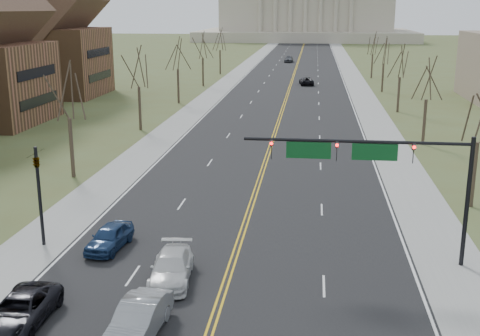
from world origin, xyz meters
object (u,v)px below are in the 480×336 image
(car_sb_outer_lead, at_px, (20,310))
(car_far_sb, at_px, (289,59))
(signal_left, at_px, (39,185))
(car_sb_outer_second, at_px, (110,237))
(signal_mast, at_px, (373,161))
(car_sb_inner_second, at_px, (172,268))
(car_sb_inner_lead, at_px, (139,320))
(car_far_nb, at_px, (306,81))

(car_sb_outer_lead, distance_m, car_far_sb, 133.49)
(signal_left, xyz_separation_m, car_sb_outer_second, (4.11, -0.07, -2.99))
(signal_left, distance_m, car_far_sb, 124.74)
(car_sb_outer_lead, height_order, car_far_sb, car_far_sb)
(signal_mast, distance_m, car_sb_outer_lead, 18.95)
(signal_left, distance_m, car_sb_inner_second, 9.94)
(signal_left, xyz_separation_m, car_sb_inner_lead, (8.55, -9.31, -2.92))
(car_sb_inner_lead, bearing_deg, car_sb_outer_second, 119.98)
(car_sb_outer_lead, relative_size, car_sb_inner_second, 1.01)
(car_sb_outer_second, bearing_deg, car_far_nb, 88.21)
(car_sb_inner_second, bearing_deg, car_sb_outer_second, 135.05)
(car_sb_inner_second, bearing_deg, car_sb_inner_lead, -97.16)
(signal_mast, xyz_separation_m, car_far_nb, (-4.62, 78.42, -5.06))
(signal_mast, distance_m, car_far_nb, 78.72)
(signal_mast, bearing_deg, car_far_nb, 93.37)
(signal_mast, xyz_separation_m, car_sb_outer_second, (-14.84, -0.07, -5.03))
(signal_mast, distance_m, car_sb_inner_lead, 14.81)
(car_far_nb, bearing_deg, car_far_sb, -90.42)
(car_sb_outer_lead, bearing_deg, car_far_nb, 81.84)
(signal_left, xyz_separation_m, car_sb_outer_lead, (3.05, -8.98, -3.01))
(car_sb_outer_lead, distance_m, car_sb_inner_second, 7.65)
(car_sb_outer_lead, height_order, car_sb_inner_second, car_sb_inner_second)
(car_sb_inner_lead, height_order, car_sb_outer_second, car_sb_inner_lead)
(signal_left, distance_m, car_sb_outer_lead, 9.95)
(car_far_nb, relative_size, car_far_sb, 1.01)
(signal_mast, height_order, car_sb_inner_second, signal_mast)
(car_sb_inner_lead, bearing_deg, car_far_nb, 90.53)
(car_sb_outer_lead, height_order, car_sb_outer_second, car_sb_outer_second)
(car_sb_inner_second, height_order, car_sb_outer_second, car_sb_inner_second)
(car_sb_inner_lead, bearing_deg, car_sb_outer_lead, -179.12)
(car_sb_outer_lead, bearing_deg, signal_mast, 28.65)
(car_sb_inner_lead, xyz_separation_m, car_sb_outer_second, (-4.44, 9.24, -0.07))
(car_far_sb, bearing_deg, car_sb_inner_lead, -86.51)
(signal_left, bearing_deg, car_far_sb, 85.80)
(car_sb_outer_lead, bearing_deg, signal_left, 107.93)
(signal_left, xyz_separation_m, car_far_sb, (9.13, 124.37, -2.86))
(signal_mast, relative_size, car_sb_outer_second, 2.88)
(signal_left, relative_size, car_sb_outer_lead, 1.21)
(signal_mast, distance_m, car_sb_inner_second, 12.04)
(car_sb_outer_second, bearing_deg, car_far_sb, 93.31)
(signal_mast, xyz_separation_m, car_sb_inner_lead, (-10.40, -9.31, -4.96))
(car_sb_inner_second, relative_size, car_sb_outer_second, 1.18)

